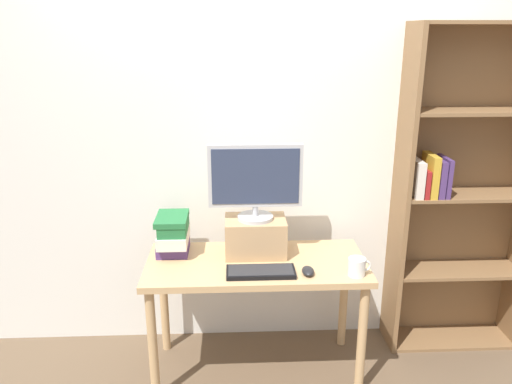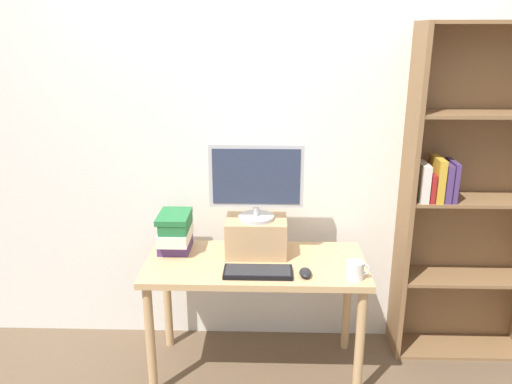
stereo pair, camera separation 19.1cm
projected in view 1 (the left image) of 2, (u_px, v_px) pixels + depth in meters
ground_plane at (256, 368)px, 2.99m from camera, size 12.00×12.00×0.00m
back_wall at (253, 141)px, 3.00m from camera, size 7.00×0.08×2.60m
desk at (256, 276)px, 2.80m from camera, size 1.22×0.56×0.71m
bookshelf_unit at (461, 192)px, 3.00m from camera, size 0.83×0.28×1.98m
riser_box at (255, 236)px, 2.84m from camera, size 0.34×0.24×0.21m
computer_monitor at (255, 180)px, 2.74m from camera, size 0.52×0.20×0.43m
keyboard at (261, 272)px, 2.62m from camera, size 0.36×0.15×0.02m
computer_mouse at (308, 271)px, 2.62m from camera, size 0.06×0.10×0.04m
book_stack at (173, 234)px, 2.85m from camera, size 0.18×0.27×0.23m
coffee_mug at (357, 267)px, 2.60m from camera, size 0.12×0.09×0.10m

